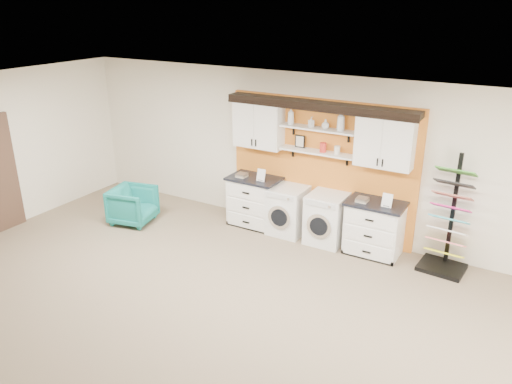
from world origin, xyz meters
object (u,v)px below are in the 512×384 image
Objects in this scene: sample_rack at (447,236)px; dryer at (327,218)px; washer at (288,210)px; base_cabinet_left at (255,201)px; base_cabinet_right at (374,228)px; armchair at (133,205)px.

dryer is at bearing -174.19° from sample_rack.
sample_rack is at bearing 0.89° from washer.
sample_rack is at bearing 0.65° from base_cabinet_left.
base_cabinet_left is at bearing 179.86° from dryer.
sample_rack reaches higher than base_cabinet_right.
washer is (0.69, -0.00, -0.03)m from base_cabinet_left.
base_cabinet_right is 1.57m from washer.
dryer is at bearing -179.77° from base_cabinet_right.
base_cabinet_right is 1.08× the size of washer.
sample_rack reaches higher than dryer.
base_cabinet_right is 1.12m from sample_rack.
base_cabinet_left reaches higher than armchair.
armchair is at bearing -151.95° from base_cabinet_left.
washer is 1.14× the size of armchair.
base_cabinet_left is 2.28m from armchair.
sample_rack is at bearing 1.23° from dryer.
sample_rack is at bearing 1.98° from base_cabinet_right.
base_cabinet_right is at bearing -88.48° from armchair.
base_cabinet_right reaches higher than dryer.
dryer reaches higher than armchair.
washer is 2.68m from sample_rack.
dryer is 1.16× the size of armchair.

